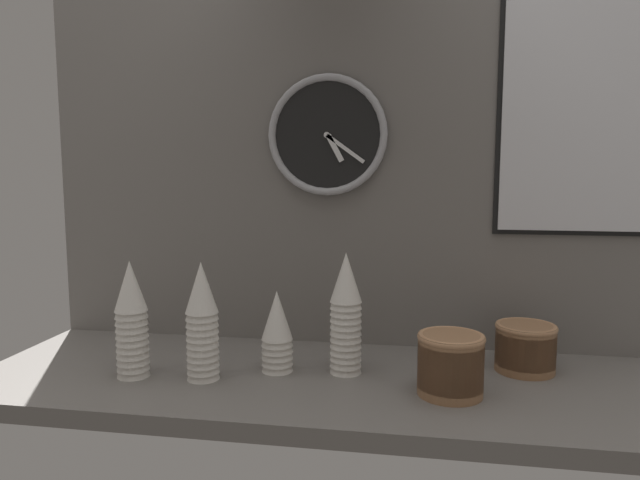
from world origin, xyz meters
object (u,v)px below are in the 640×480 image
object	(u,v)px
cup_stack_left	(132,319)
cup_stack_center	(277,331)
bowl_stack_right	(451,363)
bowl_stack_far_right	(525,346)
wall_clock	(327,135)
cup_stack_center_right	(346,313)
cup_stack_center_left	(202,321)
menu_board	(574,117)

from	to	relation	value
cup_stack_left	cup_stack_center	size ratio (longest dim) A/B	1.40
cup_stack_center	bowl_stack_right	size ratio (longest dim) A/B	1.37
bowl_stack_far_right	wall_clock	xyz separation A→B (m)	(-0.49, 0.13, 0.50)
cup_stack_center_right	bowl_stack_right	size ratio (longest dim) A/B	2.02
cup_stack_center_left	bowl_stack_far_right	world-z (taller)	cup_stack_center_left
cup_stack_left	bowl_stack_right	xyz separation A→B (m)	(0.71, 0.01, -0.07)
cup_stack_center_right	cup_stack_center_left	xyz separation A→B (m)	(-0.31, -0.09, -0.01)
cup_stack_center	menu_board	world-z (taller)	menu_board
cup_stack_center_right	menu_board	world-z (taller)	menu_board
bowl_stack_right	cup_stack_center	bearing A→B (deg)	168.62
cup_stack_center_left	bowl_stack_right	world-z (taller)	cup_stack_center_left
cup_stack_center_left	wall_clock	distance (m)	0.58
bowl_stack_far_right	bowl_stack_right	bearing A→B (deg)	-135.97
cup_stack_center	bowl_stack_right	xyz separation A→B (m)	(0.39, -0.08, -0.03)
cup_stack_center_right	cup_stack_center	distance (m)	0.17
cup_stack_center_right	bowl_stack_right	distance (m)	0.26
cup_stack_center_right	menu_board	bearing A→B (deg)	22.61
cup_stack_center_right	bowl_stack_right	xyz separation A→B (m)	(0.23, -0.10, -0.07)
cup_stack_center_left	cup_stack_center	bearing A→B (deg)	27.00
cup_stack_center_right	cup_stack_left	bearing A→B (deg)	-167.64
cup_stack_left	cup_stack_center	xyz separation A→B (m)	(0.32, 0.09, -0.04)
cup_stack_center_left	bowl_stack_right	size ratio (longest dim) A/B	1.91
cup_stack_center	menu_board	distance (m)	0.89
menu_board	wall_clock	bearing A→B (deg)	-179.17
bowl_stack_far_right	menu_board	size ratio (longest dim) A/B	0.24
bowl_stack_far_right	cup_stack_center_left	bearing A→B (deg)	-166.50
wall_clock	cup_stack_center	bearing A→B (deg)	-109.91
cup_stack_center_right	cup_stack_left	world-z (taller)	cup_stack_center_right
cup_stack_left	bowl_stack_far_right	world-z (taller)	cup_stack_left
cup_stack_center_right	cup_stack_left	size ratio (longest dim) A/B	1.06
cup_stack_center_right	cup_stack_center_left	size ratio (longest dim) A/B	1.06
cup_stack_left	cup_stack_center	world-z (taller)	cup_stack_left
cup_stack_center_left	cup_stack_center	xyz separation A→B (m)	(0.15, 0.08, -0.04)
cup_stack_center	wall_clock	bearing A→B (deg)	70.09
bowl_stack_far_right	cup_stack_center_right	bearing A→B (deg)	-169.00
cup_stack_left	wall_clock	bearing A→B (deg)	38.41
bowl_stack_far_right	cup_stack_center	bearing A→B (deg)	-170.45
cup_stack_center	menu_board	xyz separation A→B (m)	(0.69, 0.24, 0.51)
cup_stack_center_right	cup_stack_center	world-z (taller)	cup_stack_center_right
cup_stack_left	wall_clock	distance (m)	0.67
bowl_stack_far_right	wall_clock	distance (m)	0.72
cup_stack_left	cup_stack_center_left	bearing A→B (deg)	3.70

